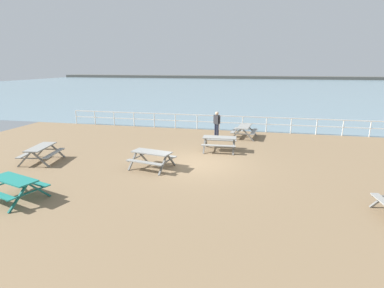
{
  "coord_description": "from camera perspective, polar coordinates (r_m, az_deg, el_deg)",
  "views": [
    {
      "loc": [
        2.7,
        -13.46,
        4.55
      ],
      "look_at": [
        -0.4,
        0.49,
        0.8
      ],
      "focal_mm": 28.18,
      "sensor_mm": 36.0,
      "label": 1
    }
  ],
  "objects": [
    {
      "name": "picnic_table_near_left",
      "position": [
        16.2,
        -26.67,
        -1.07
      ],
      "size": [
        1.8,
        2.03,
        0.8
      ],
      "rotation": [
        0.0,
        0.0,
        1.74
      ],
      "color": "gray",
      "rests_on": "ground"
    },
    {
      "name": "sea_band",
      "position": [
        66.42,
        10.35,
        10.54
      ],
      "size": [
        142.0,
        90.0,
        0.01
      ],
      "primitive_type": "cube",
      "color": "gray",
      "rests_on": "ground"
    },
    {
      "name": "visitor",
      "position": [
        19.63,
        4.71,
        4.08
      ],
      "size": [
        0.48,
        0.35,
        1.66
      ],
      "rotation": [
        0.0,
        0.0,
        1.08
      ],
      "color": "#1E2338",
      "rests_on": "ground"
    },
    {
      "name": "picnic_table_far_right",
      "position": [
        12.15,
        -30.59,
        -6.49
      ],
      "size": [
        2.15,
        1.95,
        0.8
      ],
      "rotation": [
        0.0,
        0.0,
        -0.29
      ],
      "color": "#1E7A70",
      "rests_on": "ground"
    },
    {
      "name": "picnic_table_seaward",
      "position": [
        19.66,
        9.86,
        2.85
      ],
      "size": [
        1.71,
        1.96,
        0.8
      ],
      "rotation": [
        0.0,
        0.0,
        1.46
      ],
      "color": "gray",
      "rests_on": "ground"
    },
    {
      "name": "ground_plane",
      "position": [
        14.5,
        1.14,
        -4.01
      ],
      "size": [
        30.0,
        24.0,
        0.2
      ],
      "primitive_type": "cube",
      "color": "#846B4C"
    },
    {
      "name": "picnic_table_mid_centre",
      "position": [
        13.76,
        -7.61,
        -2.19
      ],
      "size": [
        2.07,
        1.84,
        0.8
      ],
      "rotation": [
        0.0,
        0.0,
        -0.2
      ],
      "color": "gray",
      "rests_on": "ground"
    },
    {
      "name": "picnic_table_far_left",
      "position": [
        16.46,
        5.23,
        0.69
      ],
      "size": [
        1.86,
        1.61,
        0.8
      ],
      "rotation": [
        0.0,
        0.0,
        0.04
      ],
      "color": "gray",
      "rests_on": "ground"
    },
    {
      "name": "seaward_railing",
      "position": [
        21.72,
        5.22,
        4.53
      ],
      "size": [
        23.07,
        0.07,
        1.08
      ],
      "color": "white",
      "rests_on": "ground"
    },
    {
      "name": "distant_shoreline",
      "position": [
        109.34,
        11.36,
        12.04
      ],
      "size": [
        142.0,
        6.0,
        1.8
      ],
      "primitive_type": "cube",
      "color": "#4C4C47",
      "rests_on": "ground"
    }
  ]
}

